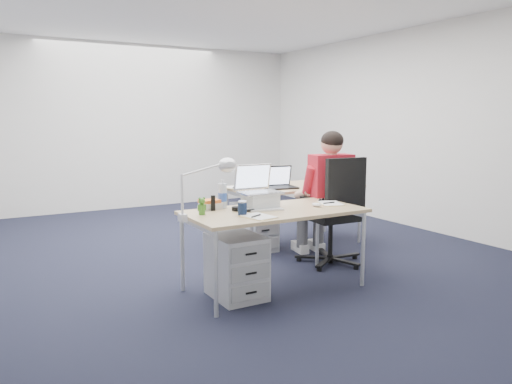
% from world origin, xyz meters
% --- Properties ---
extents(floor, '(7.00, 7.00, 0.00)m').
position_xyz_m(floor, '(0.00, 0.00, 0.00)').
color(floor, black).
rests_on(floor, ground).
extents(room, '(6.02, 7.02, 2.80)m').
position_xyz_m(room, '(0.00, 0.00, 1.71)').
color(room, silver).
rests_on(room, ground).
extents(desk_near, '(1.60, 0.80, 0.73)m').
position_xyz_m(desk_near, '(-0.12, -1.30, 0.68)').
color(desk_near, tan).
rests_on(desk_near, ground).
extents(desk_far, '(1.60, 0.80, 0.73)m').
position_xyz_m(desk_far, '(0.95, -0.04, 0.68)').
color(desk_far, tan).
rests_on(desk_far, ground).
extents(office_chair, '(0.77, 0.77, 1.15)m').
position_xyz_m(office_chair, '(0.83, -0.94, 0.33)').
color(office_chair, black).
rests_on(office_chair, ground).
extents(seated_person, '(0.49, 0.82, 1.40)m').
position_xyz_m(seated_person, '(0.86, -0.75, 0.70)').
color(seated_person, '#B01927').
rests_on(seated_person, ground).
extents(drawer_pedestal_near, '(0.40, 0.50, 0.55)m').
position_xyz_m(drawer_pedestal_near, '(-0.53, -1.33, 0.28)').
color(drawer_pedestal_near, '#ADB0B3').
rests_on(drawer_pedestal_near, ground).
extents(drawer_pedestal_far, '(0.40, 0.50, 0.55)m').
position_xyz_m(drawer_pedestal_far, '(0.39, -0.03, 0.28)').
color(drawer_pedestal_far, '#ADB0B3').
rests_on(drawer_pedestal_far, ground).
extents(silver_laptop, '(0.38, 0.30, 0.39)m').
position_xyz_m(silver_laptop, '(-0.19, -1.16, 0.93)').
color(silver_laptop, silver).
rests_on(silver_laptop, desk_near).
extents(wireless_keyboard, '(0.33, 0.19, 0.02)m').
position_xyz_m(wireless_keyboard, '(-0.20, -1.27, 0.74)').
color(wireless_keyboard, white).
rests_on(wireless_keyboard, desk_near).
extents(computer_mouse, '(0.09, 0.12, 0.04)m').
position_xyz_m(computer_mouse, '(0.31, -1.36, 0.75)').
color(computer_mouse, white).
rests_on(computer_mouse, desk_near).
extents(headphones, '(0.29, 0.26, 0.04)m').
position_xyz_m(headphones, '(-0.36, -1.19, 0.75)').
color(headphones, black).
rests_on(headphones, desk_near).
extents(can_koozie, '(0.08, 0.08, 0.12)m').
position_xyz_m(can_koozie, '(-0.49, -1.38, 0.79)').
color(can_koozie, '#14223F').
rests_on(can_koozie, desk_near).
extents(water_bottle, '(0.10, 0.10, 0.26)m').
position_xyz_m(water_bottle, '(-0.48, -0.97, 0.86)').
color(water_bottle, silver).
rests_on(water_bottle, desk_near).
extents(bear_figurine, '(0.09, 0.08, 0.15)m').
position_xyz_m(bear_figurine, '(-0.78, -1.18, 0.81)').
color(bear_figurine, '#286C1C').
rests_on(bear_figurine, desk_near).
extents(book_stack, '(0.20, 0.15, 0.09)m').
position_xyz_m(book_stack, '(-0.60, -0.97, 0.77)').
color(book_stack, silver).
rests_on(book_stack, desk_near).
extents(cordless_phone, '(0.04, 0.03, 0.14)m').
position_xyz_m(cordless_phone, '(-0.62, -1.07, 0.80)').
color(cordless_phone, black).
rests_on(cordless_phone, desk_near).
extents(papers_left, '(0.24, 0.31, 0.01)m').
position_xyz_m(papers_left, '(-0.42, -1.52, 0.73)').
color(papers_left, '#E8CB86').
rests_on(papers_left, desk_near).
extents(papers_right, '(0.27, 0.32, 0.01)m').
position_xyz_m(papers_right, '(0.51, -1.31, 0.73)').
color(papers_right, '#E8CB86').
rests_on(papers_right, desk_near).
extents(sunglasses, '(0.10, 0.06, 0.02)m').
position_xyz_m(sunglasses, '(0.53, -1.14, 0.74)').
color(sunglasses, black).
rests_on(sunglasses, desk_near).
extents(desk_lamp, '(0.48, 0.32, 0.52)m').
position_xyz_m(desk_lamp, '(-0.87, -1.37, 0.99)').
color(desk_lamp, silver).
rests_on(desk_lamp, desk_near).
extents(dark_laptop, '(0.43, 0.42, 0.27)m').
position_xyz_m(dark_laptop, '(0.68, -0.15, 0.87)').
color(dark_laptop, black).
rests_on(dark_laptop, desk_far).
extents(far_cup, '(0.08, 0.08, 0.09)m').
position_xyz_m(far_cup, '(1.23, 0.01, 0.77)').
color(far_cup, white).
rests_on(far_cup, desk_far).
extents(far_papers, '(0.29, 0.36, 0.01)m').
position_xyz_m(far_papers, '(0.24, 0.10, 0.73)').
color(far_papers, white).
rests_on(far_papers, desk_far).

